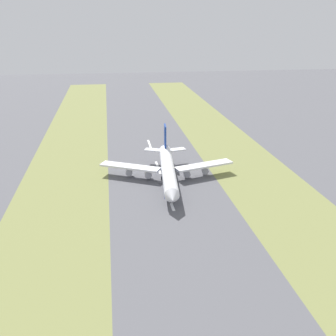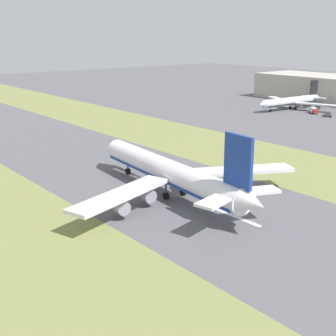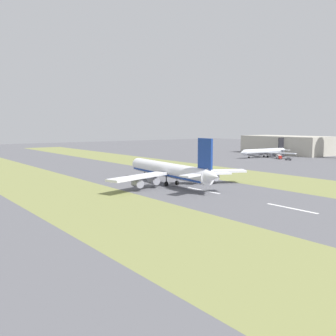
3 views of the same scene
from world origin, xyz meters
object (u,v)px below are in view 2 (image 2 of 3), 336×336
Objects in this scene: airplane_parked_apron at (292,101)px; terminal_building at (319,88)px; airplane_main_jet at (172,173)px; service_truck at (313,110)px; apron_car at (328,115)px.

terminal_building is at bearing 16.41° from airplane_parked_apron.
terminal_building is at bearing 23.70° from airplane_main_jet.
terminal_building is (185.79, 81.54, 1.64)m from airplane_main_jet.
service_truck is at bearing -101.98° from airplane_parked_apron.
terminal_building is 11.96× the size of service_truck.
airplane_parked_apron is at bearing 78.02° from service_truck.
airplane_parked_apron is 27.80m from apron_car.
airplane_parked_apron is at bearing 75.26° from apron_car.
airplane_main_jet is 148.50m from service_truck.
service_truck is 1.29× the size of apron_car.
apron_car is at bearing -104.74° from airplane_parked_apron.
airplane_main_jet is 157.91m from airplane_parked_apron.
airplane_main_jet is at bearing -156.30° from terminal_building.
airplane_main_jet is at bearing -162.73° from apron_car.
airplane_parked_apron is 7.99× the size of service_truck.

